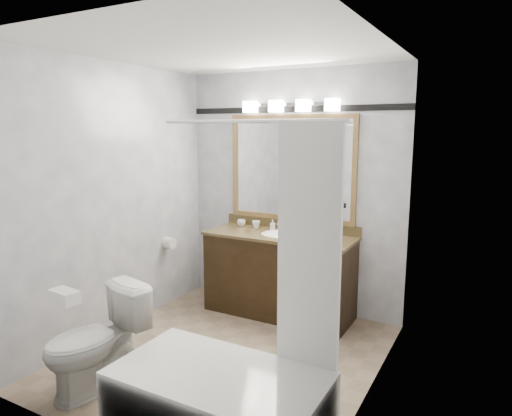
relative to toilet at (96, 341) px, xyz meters
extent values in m
cube|color=gray|center=(0.56, 0.89, -0.38)|extent=(2.40, 2.60, 0.01)
cube|color=white|center=(0.56, 0.89, 2.13)|extent=(2.40, 2.60, 0.01)
cube|color=silver|center=(0.56, 2.19, 0.87)|extent=(2.40, 0.01, 2.50)
cube|color=silver|center=(0.56, -0.42, 0.87)|extent=(2.40, 0.01, 2.50)
cube|color=silver|center=(-0.64, 0.89, 0.87)|extent=(0.01, 2.60, 2.50)
cube|color=silver|center=(1.77, 0.89, 0.87)|extent=(0.01, 2.60, 2.50)
cube|color=black|center=(0.56, 1.90, 0.03)|extent=(1.50, 0.55, 0.82)
cube|color=olive|center=(0.56, 1.90, 0.46)|extent=(1.53, 0.58, 0.03)
cube|color=olive|center=(0.56, 2.17, 0.52)|extent=(1.53, 0.03, 0.10)
ellipsoid|color=white|center=(0.56, 1.90, 0.44)|extent=(0.44, 0.34, 0.14)
cube|color=#A17A49|center=(0.56, 2.17, 1.65)|extent=(1.40, 0.04, 0.05)
cube|color=#A17A49|center=(0.56, 2.17, 0.60)|extent=(1.40, 0.04, 0.05)
cube|color=#A17A49|center=(-0.11, 2.17, 1.12)|extent=(0.05, 0.04, 1.00)
cube|color=#A17A49|center=(1.24, 2.17, 1.12)|extent=(0.05, 0.04, 1.00)
cube|color=white|center=(0.56, 2.17, 1.12)|extent=(1.30, 0.01, 1.00)
cube|color=silver|center=(0.56, 2.16, 1.77)|extent=(0.90, 0.05, 0.03)
cube|color=white|center=(0.11, 2.11, 1.75)|extent=(0.12, 0.12, 0.12)
cube|color=white|center=(0.41, 2.11, 1.75)|extent=(0.12, 0.12, 0.12)
cube|color=white|center=(0.71, 2.11, 1.75)|extent=(0.12, 0.12, 0.12)
cube|color=white|center=(1.01, 2.11, 1.75)|extent=(0.12, 0.12, 0.12)
cube|color=black|center=(0.56, 2.18, 1.72)|extent=(2.40, 0.01, 0.06)
cube|color=white|center=(1.09, -0.03, -0.15)|extent=(1.30, 0.72, 0.45)
cylinder|color=silver|center=(1.09, 0.35, 1.57)|extent=(1.30, 0.02, 0.02)
cube|color=white|center=(1.51, 0.34, 0.80)|extent=(0.40, 0.04, 1.55)
cylinder|color=white|center=(-0.58, 1.55, 0.32)|extent=(0.11, 0.12, 0.12)
imported|color=white|center=(0.00, 0.00, 0.00)|extent=(0.59, 0.82, 0.76)
cube|color=white|center=(0.00, -0.23, 0.42)|extent=(0.22, 0.14, 0.09)
cylinder|color=black|center=(0.97, 1.81, 0.48)|extent=(0.19, 0.19, 0.02)
cylinder|color=black|center=(0.96, 1.87, 0.62)|extent=(0.16, 0.16, 0.27)
sphere|color=black|center=(0.96, 1.87, 0.75)|extent=(0.16, 0.16, 0.16)
cube|color=black|center=(0.98, 1.79, 0.71)|extent=(0.12, 0.12, 0.05)
cylinder|color=silver|center=(0.98, 1.79, 0.51)|extent=(0.06, 0.06, 0.06)
imported|color=white|center=(0.02, 2.06, 0.51)|extent=(0.11, 0.11, 0.07)
imported|color=white|center=(0.22, 2.04, 0.51)|extent=(0.09, 0.09, 0.08)
imported|color=white|center=(0.41, 2.05, 0.53)|extent=(0.06, 0.06, 0.11)
cube|color=beige|center=(0.59, 2.02, 0.49)|extent=(0.10, 0.07, 0.03)
camera|label=1|loc=(2.51, -2.16, 1.53)|focal=32.00mm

